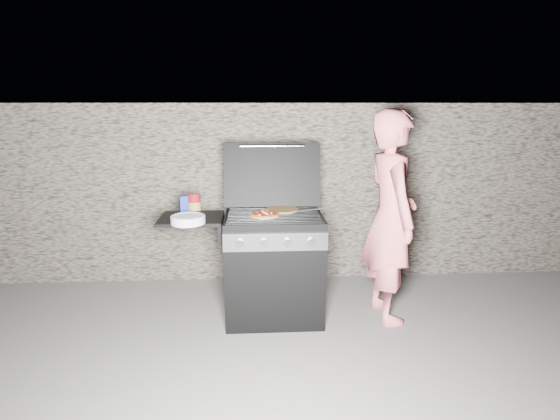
{
  "coord_description": "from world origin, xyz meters",
  "views": [
    {
      "loc": [
        -0.15,
        -3.44,
        1.79
      ],
      "look_at": [
        0.05,
        0.0,
        0.95
      ],
      "focal_mm": 28.0,
      "sensor_mm": 36.0,
      "label": 1
    }
  ],
  "objects": [
    {
      "name": "plate_stack",
      "position": [
        -0.66,
        -0.2,
        0.93
      ],
      "size": [
        0.34,
        0.34,
        0.06
      ],
      "primitive_type": "cylinder",
      "rotation": [
        0.0,
        0.0,
        -0.39
      ],
      "color": "silver",
      "rests_on": "gas_grill"
    },
    {
      "name": "stone_wall",
      "position": [
        0.0,
        1.05,
        0.9
      ],
      "size": [
        8.0,
        0.35,
        1.8
      ],
      "primitive_type": "cube",
      "color": "slate",
      "rests_on": "ground"
    },
    {
      "name": "gas_grill",
      "position": [
        -0.25,
        0.0,
        0.46
      ],
      "size": [
        1.34,
        0.79,
        0.91
      ],
      "primitive_type": null,
      "color": "black",
      "rests_on": "ground"
    },
    {
      "name": "person",
      "position": [
        0.96,
        -0.02,
        0.88
      ],
      "size": [
        0.47,
        0.67,
        1.76
      ],
      "primitive_type": "imported",
      "rotation": [
        0.0,
        0.0,
        1.65
      ],
      "color": "#E86971",
      "rests_on": "ground"
    },
    {
      "name": "pizza_plain",
      "position": [
        0.08,
        0.15,
        0.92
      ],
      "size": [
        0.35,
        0.35,
        0.01
      ],
      "primitive_type": "cylinder",
      "rotation": [
        0.0,
        0.0,
        0.38
      ],
      "color": "#B1884A",
      "rests_on": "gas_grill"
    },
    {
      "name": "tongs",
      "position": [
        0.39,
        0.0,
        0.95
      ],
      "size": [
        0.4,
        0.18,
        0.09
      ],
      "primitive_type": "cylinder",
      "rotation": [
        0.0,
        1.4,
        -0.4
      ],
      "color": "black",
      "rests_on": "gas_grill"
    },
    {
      "name": "sauce_jar",
      "position": [
        -0.66,
        0.16,
        0.98
      ],
      "size": [
        0.12,
        0.12,
        0.16
      ],
      "primitive_type": "cylinder",
      "rotation": [
        0.0,
        0.0,
        0.21
      ],
      "color": "maroon",
      "rests_on": "gas_grill"
    },
    {
      "name": "ground",
      "position": [
        0.0,
        0.0,
        0.0
      ],
      "size": [
        50.0,
        50.0,
        0.0
      ],
      "primitive_type": "plane",
      "color": "#5E5E5D"
    },
    {
      "name": "blue_carton",
      "position": [
        -0.75,
        0.15,
        0.97
      ],
      "size": [
        0.07,
        0.05,
        0.14
      ],
      "primitive_type": "cube",
      "rotation": [
        0.0,
        0.0,
        0.27
      ],
      "color": "navy",
      "rests_on": "gas_grill"
    },
    {
      "name": "pizza_topped",
      "position": [
        -0.08,
        -0.03,
        0.92
      ],
      "size": [
        0.26,
        0.26,
        0.03
      ],
      "primitive_type": null,
      "rotation": [
        0.0,
        0.0,
        0.12
      ],
      "color": "tan",
      "rests_on": "gas_grill"
    }
  ]
}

